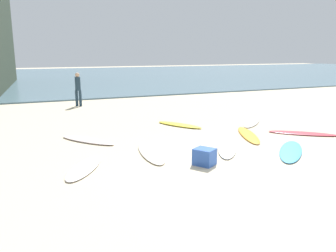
{
  "coord_description": "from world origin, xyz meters",
  "views": [
    {
      "loc": [
        -5.34,
        -6.14,
        2.8
      ],
      "look_at": [
        -0.74,
        4.44,
        0.3
      ],
      "focal_mm": 36.72,
      "sensor_mm": 36.0,
      "label": 1
    }
  ],
  "objects_px": {
    "surfboard_1": "(84,168)",
    "surfboard_8": "(151,152)",
    "surfboard_2": "(291,151)",
    "beach_cooler": "(204,157)",
    "surfboard_5": "(179,125)",
    "surfboard_6": "(303,133)",
    "surfboard_7": "(248,135)",
    "beachgoer_near": "(78,88)",
    "surfboard_4": "(88,140)",
    "surfboard_0": "(252,123)",
    "surfboard_3": "(227,147)"
  },
  "relations": [
    {
      "from": "surfboard_1",
      "to": "surfboard_8",
      "type": "distance_m",
      "value": 2.03
    },
    {
      "from": "surfboard_2",
      "to": "beach_cooler",
      "type": "relative_size",
      "value": 4.87
    },
    {
      "from": "surfboard_5",
      "to": "surfboard_6",
      "type": "xyz_separation_m",
      "value": [
        3.33,
        -2.95,
        -0.01
      ]
    },
    {
      "from": "surfboard_7",
      "to": "beachgoer_near",
      "type": "xyz_separation_m",
      "value": [
        -4.21,
        8.91,
        0.94
      ]
    },
    {
      "from": "surfboard_4",
      "to": "surfboard_0",
      "type": "bearing_deg",
      "value": 145.75
    },
    {
      "from": "surfboard_3",
      "to": "beach_cooler",
      "type": "height_order",
      "value": "beach_cooler"
    },
    {
      "from": "surfboard_4",
      "to": "surfboard_7",
      "type": "distance_m",
      "value": 5.35
    },
    {
      "from": "surfboard_8",
      "to": "beach_cooler",
      "type": "relative_size",
      "value": 4.61
    },
    {
      "from": "surfboard_5",
      "to": "surfboard_8",
      "type": "bearing_deg",
      "value": 23.98
    },
    {
      "from": "surfboard_7",
      "to": "surfboard_2",
      "type": "bearing_deg",
      "value": 111.9
    },
    {
      "from": "surfboard_0",
      "to": "surfboard_4",
      "type": "distance_m",
      "value": 6.53
    },
    {
      "from": "surfboard_5",
      "to": "surfboard_7",
      "type": "xyz_separation_m",
      "value": [
        1.46,
        -2.39,
        -0.01
      ]
    },
    {
      "from": "surfboard_2",
      "to": "surfboard_3",
      "type": "distance_m",
      "value": 1.79
    },
    {
      "from": "beachgoer_near",
      "to": "beach_cooler",
      "type": "relative_size",
      "value": 3.54
    },
    {
      "from": "surfboard_6",
      "to": "beach_cooler",
      "type": "bearing_deg",
      "value": 147.77
    },
    {
      "from": "surfboard_0",
      "to": "surfboard_2",
      "type": "height_order",
      "value": "surfboard_2"
    },
    {
      "from": "surfboard_4",
      "to": "surfboard_7",
      "type": "xyz_separation_m",
      "value": [
        5.16,
        -1.44,
        -0.01
      ]
    },
    {
      "from": "surfboard_1",
      "to": "beach_cooler",
      "type": "distance_m",
      "value": 2.99
    },
    {
      "from": "surfboard_1",
      "to": "beach_cooler",
      "type": "height_order",
      "value": "beach_cooler"
    },
    {
      "from": "surfboard_4",
      "to": "beachgoer_near",
      "type": "height_order",
      "value": "beachgoer_near"
    },
    {
      "from": "surfboard_3",
      "to": "beachgoer_near",
      "type": "bearing_deg",
      "value": -41.01
    },
    {
      "from": "surfboard_1",
      "to": "surfboard_8",
      "type": "xyz_separation_m",
      "value": [
        1.95,
        0.56,
        -0.0
      ]
    },
    {
      "from": "surfboard_0",
      "to": "surfboard_6",
      "type": "xyz_separation_m",
      "value": [
        0.5,
        -2.2,
        0.0
      ]
    },
    {
      "from": "surfboard_4",
      "to": "beachgoer_near",
      "type": "xyz_separation_m",
      "value": [
        0.94,
        7.47,
        0.93
      ]
    },
    {
      "from": "surfboard_4",
      "to": "beachgoer_near",
      "type": "distance_m",
      "value": 7.58
    },
    {
      "from": "surfboard_5",
      "to": "surfboard_8",
      "type": "height_order",
      "value": "surfboard_5"
    },
    {
      "from": "surfboard_2",
      "to": "surfboard_7",
      "type": "relative_size",
      "value": 0.97
    },
    {
      "from": "surfboard_8",
      "to": "beachgoer_near",
      "type": "relative_size",
      "value": 1.3
    },
    {
      "from": "surfboard_8",
      "to": "beachgoer_near",
      "type": "bearing_deg",
      "value": -78.69
    },
    {
      "from": "surfboard_8",
      "to": "beach_cooler",
      "type": "distance_m",
      "value": 1.71
    },
    {
      "from": "surfboard_4",
      "to": "surfboard_5",
      "type": "distance_m",
      "value": 3.82
    },
    {
      "from": "surfboard_5",
      "to": "surfboard_6",
      "type": "distance_m",
      "value": 4.45
    },
    {
      "from": "surfboard_7",
      "to": "surfboard_8",
      "type": "relative_size",
      "value": 1.09
    },
    {
      "from": "beachgoer_near",
      "to": "beach_cooler",
      "type": "bearing_deg",
      "value": -51.81
    },
    {
      "from": "surfboard_3",
      "to": "beach_cooler",
      "type": "xyz_separation_m",
      "value": [
        -1.35,
        -1.03,
        0.18
      ]
    },
    {
      "from": "surfboard_7",
      "to": "surfboard_3",
      "type": "bearing_deg",
      "value": 58.4
    },
    {
      "from": "beachgoer_near",
      "to": "beach_cooler",
      "type": "distance_m",
      "value": 11.1
    },
    {
      "from": "surfboard_7",
      "to": "beach_cooler",
      "type": "distance_m",
      "value": 3.56
    },
    {
      "from": "surfboard_4",
      "to": "surfboard_7",
      "type": "bearing_deg",
      "value": 128.44
    },
    {
      "from": "surfboard_4",
      "to": "surfboard_8",
      "type": "height_order",
      "value": "surfboard_4"
    },
    {
      "from": "surfboard_6",
      "to": "beach_cooler",
      "type": "xyz_separation_m",
      "value": [
        -4.76,
        -1.52,
        0.18
      ]
    },
    {
      "from": "surfboard_1",
      "to": "surfboard_7",
      "type": "height_order",
      "value": "surfboard_7"
    },
    {
      "from": "surfboard_0",
      "to": "beach_cooler",
      "type": "xyz_separation_m",
      "value": [
        -4.25,
        -3.72,
        0.18
      ]
    },
    {
      "from": "surfboard_0",
      "to": "surfboard_1",
      "type": "distance_m",
      "value": 7.64
    },
    {
      "from": "surfboard_0",
      "to": "surfboard_6",
      "type": "bearing_deg",
      "value": -29.65
    },
    {
      "from": "surfboard_0",
      "to": "surfboard_7",
      "type": "height_order",
      "value": "surfboard_7"
    },
    {
      "from": "surfboard_3",
      "to": "surfboard_6",
      "type": "distance_m",
      "value": 3.44
    },
    {
      "from": "surfboard_4",
      "to": "beach_cooler",
      "type": "relative_size",
      "value": 4.34
    },
    {
      "from": "beach_cooler",
      "to": "surfboard_7",
      "type": "bearing_deg",
      "value": 35.85
    },
    {
      "from": "surfboard_0",
      "to": "beach_cooler",
      "type": "distance_m",
      "value": 5.65
    }
  ]
}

